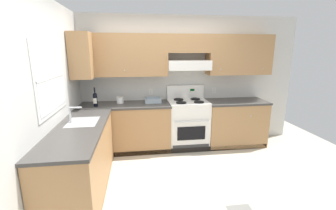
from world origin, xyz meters
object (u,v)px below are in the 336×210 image
object	(u,v)px
stove	(188,123)
wine_bottle	(95,99)
paper_towel_roll	(120,100)
bowl	(153,101)

from	to	relation	value
stove	wine_bottle	size ratio (longest dim) A/B	3.51
paper_towel_roll	stove	bearing A→B (deg)	-4.16
bowl	wine_bottle	bearing A→B (deg)	-169.36
paper_towel_roll	wine_bottle	bearing A→B (deg)	-154.69
wine_bottle	stove	bearing A→B (deg)	3.40
bowl	paper_towel_roll	bearing A→B (deg)	179.84
stove	wine_bottle	distance (m)	1.82
wine_bottle	paper_towel_roll	world-z (taller)	wine_bottle
wine_bottle	paper_towel_roll	xyz separation A→B (m)	(0.42, 0.20, -0.08)
wine_bottle	paper_towel_roll	size ratio (longest dim) A/B	2.66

